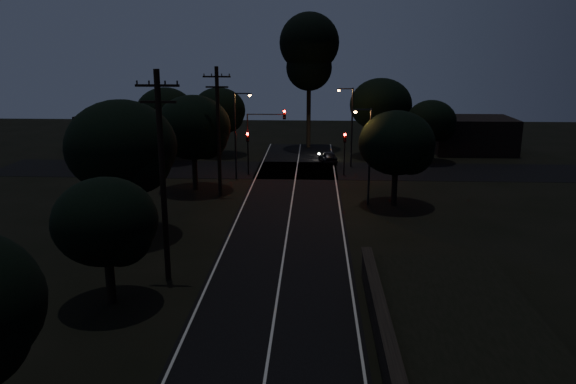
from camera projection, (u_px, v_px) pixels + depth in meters
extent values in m
cube|color=black|center=(287.00, 237.00, 36.58)|extent=(8.00, 70.00, 0.02)
cube|color=black|center=(297.00, 170.00, 55.90)|extent=(60.00, 8.00, 0.02)
cube|color=beige|center=(287.00, 236.00, 36.57)|extent=(0.12, 70.00, 0.01)
cube|color=beige|center=(229.00, 236.00, 36.75)|extent=(0.12, 70.00, 0.01)
cube|color=beige|center=(344.00, 237.00, 36.40)|extent=(0.12, 70.00, 0.01)
cylinder|color=black|center=(163.00, 179.00, 28.69)|extent=(0.30, 0.30, 11.00)
cube|color=black|center=(157.00, 86.00, 27.50)|extent=(2.20, 0.12, 0.12)
cube|color=black|center=(158.00, 102.00, 27.70)|extent=(1.80, 0.12, 0.12)
cylinder|color=black|center=(218.00, 133.00, 45.18)|extent=(0.30, 0.30, 10.50)
cube|color=black|center=(217.00, 77.00, 44.04)|extent=(2.20, 0.12, 0.12)
cube|color=black|center=(217.00, 87.00, 44.25)|extent=(1.80, 0.12, 0.12)
cylinder|color=black|center=(110.00, 280.00, 27.00)|extent=(0.44, 0.44, 2.31)
ellipsoid|color=black|center=(105.00, 221.00, 26.23)|extent=(4.89, 4.89, 4.16)
sphere|color=black|center=(120.00, 235.00, 25.85)|extent=(2.94, 2.94, 2.94)
cylinder|color=black|center=(126.00, 211.00, 36.65)|extent=(0.44, 0.44, 3.25)
ellipsoid|color=black|center=(121.00, 147.00, 35.57)|extent=(7.01, 7.01, 5.95)
sphere|color=black|center=(138.00, 160.00, 35.01)|extent=(4.20, 4.20, 4.20)
cylinder|color=black|center=(195.00, 172.00, 48.18)|extent=(0.44, 0.44, 3.00)
ellipsoid|color=black|center=(193.00, 127.00, 47.19)|extent=(6.39, 6.39, 5.43)
sphere|color=black|center=(205.00, 136.00, 46.68)|extent=(3.83, 3.83, 3.83)
cylinder|color=black|center=(220.00, 142.00, 63.69)|extent=(0.44, 0.44, 2.78)
ellipsoid|color=black|center=(219.00, 110.00, 62.76)|extent=(5.96, 5.96, 5.06)
sphere|color=black|center=(227.00, 116.00, 62.29)|extent=(3.57, 3.57, 3.57)
cylinder|color=black|center=(167.00, 148.00, 60.04)|extent=(0.44, 0.44, 2.92)
ellipsoid|color=black|center=(165.00, 112.00, 59.08)|extent=(6.14, 6.14, 5.22)
sphere|color=black|center=(174.00, 119.00, 58.59)|extent=(3.69, 3.69, 3.69)
cylinder|color=black|center=(379.00, 142.00, 62.81)|extent=(0.44, 0.44, 3.17)
ellipsoid|color=black|center=(381.00, 105.00, 61.75)|extent=(6.82, 6.82, 5.80)
sphere|color=black|center=(392.00, 112.00, 61.21)|extent=(4.09, 4.09, 4.09)
cylinder|color=black|center=(429.00, 150.00, 59.77)|extent=(0.44, 0.44, 2.42)
ellipsoid|color=black|center=(431.00, 121.00, 58.97)|extent=(5.16, 5.16, 4.39)
sphere|color=black|center=(441.00, 127.00, 58.56)|extent=(3.10, 3.10, 3.10)
cylinder|color=black|center=(394.00, 188.00, 43.59)|extent=(0.44, 0.44, 2.73)
ellipsoid|color=black|center=(397.00, 143.00, 42.69)|extent=(5.79, 5.79, 4.92)
sphere|color=black|center=(411.00, 152.00, 42.23)|extent=(3.47, 3.47, 3.47)
cylinder|color=black|center=(309.00, 112.00, 67.30)|extent=(0.50, 0.50, 8.71)
sphere|color=black|center=(309.00, 43.00, 65.26)|extent=(6.97, 6.97, 6.97)
sphere|color=black|center=(309.00, 68.00, 65.99)|extent=(5.39, 5.39, 5.39)
cube|color=black|center=(130.00, 132.00, 65.92)|extent=(10.00, 8.00, 4.40)
cube|color=black|center=(472.00, 135.00, 65.09)|extent=(9.00, 7.00, 4.00)
cylinder|color=black|center=(248.00, 158.00, 53.77)|extent=(0.12, 0.12, 3.20)
cube|color=black|center=(248.00, 137.00, 53.25)|extent=(0.28, 0.22, 0.90)
sphere|color=#FF0705|center=(247.00, 134.00, 53.05)|extent=(0.22, 0.22, 0.22)
cylinder|color=black|center=(344.00, 159.00, 53.35)|extent=(0.12, 0.12, 3.20)
cube|color=black|center=(345.00, 138.00, 52.82)|extent=(0.28, 0.22, 0.90)
sphere|color=#FF0705|center=(345.00, 135.00, 52.62)|extent=(0.22, 0.22, 0.22)
cylinder|color=black|center=(248.00, 149.00, 53.54)|extent=(0.12, 0.12, 5.00)
cube|color=black|center=(284.00, 114.00, 52.54)|extent=(0.28, 0.22, 0.90)
sphere|color=#FF0705|center=(284.00, 111.00, 52.34)|extent=(0.22, 0.22, 0.22)
cube|color=black|center=(266.00, 114.00, 52.62)|extent=(3.50, 0.08, 0.08)
cylinder|color=black|center=(235.00, 137.00, 51.27)|extent=(0.16, 0.16, 8.00)
cube|color=black|center=(242.00, 93.00, 50.24)|extent=(1.40, 0.10, 0.10)
cube|color=black|center=(250.00, 94.00, 50.22)|extent=(0.35, 0.22, 0.12)
sphere|color=orange|center=(250.00, 95.00, 50.25)|extent=(0.26, 0.26, 0.26)
cylinder|color=black|center=(352.00, 128.00, 56.56)|extent=(0.16, 0.16, 8.00)
cube|color=black|center=(346.00, 89.00, 55.59)|extent=(1.40, 0.10, 0.10)
cube|color=black|center=(339.00, 89.00, 55.64)|extent=(0.35, 0.22, 0.12)
sphere|color=orange|center=(339.00, 90.00, 55.67)|extent=(0.26, 0.26, 0.26)
cylinder|color=black|center=(370.00, 157.00, 43.07)|extent=(0.16, 0.16, 7.50)
cube|color=black|center=(363.00, 110.00, 42.17)|extent=(1.20, 0.10, 0.10)
cube|color=black|center=(355.00, 110.00, 42.21)|extent=(0.35, 0.22, 0.12)
sphere|color=orange|center=(355.00, 112.00, 42.24)|extent=(0.26, 0.26, 0.26)
imported|color=black|center=(328.00, 157.00, 59.46)|extent=(2.18, 3.86, 1.24)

